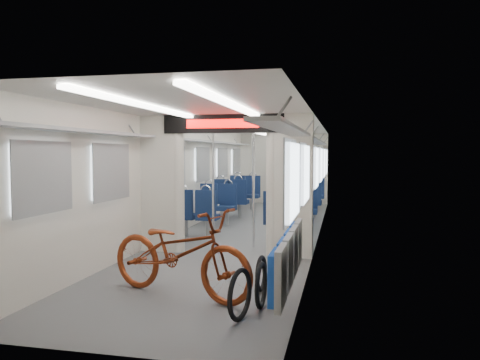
{
  "coord_description": "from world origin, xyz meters",
  "views": [
    {
      "loc": [
        1.89,
        -9.47,
        1.68
      ],
      "look_at": [
        0.1,
        -1.22,
        1.19
      ],
      "focal_mm": 35.0,
      "sensor_mm": 36.0,
      "label": 1
    }
  ],
  "objects_px": {
    "seat_bay_near_right": "(293,209)",
    "bike_hoop_c": "(261,275)",
    "seat_bay_far_right": "(306,193)",
    "seat_bay_far_left": "(238,193)",
    "stanchion_near_left": "(213,183)",
    "stanchion_near_right": "(254,183)",
    "stanchion_far_right": "(278,175)",
    "bicycle": "(180,252)",
    "flip_bench": "(289,257)",
    "stanchion_far_left": "(253,174)",
    "seat_bay_near_left": "(207,206)",
    "bike_hoop_a": "(240,297)",
    "bike_hoop_b": "(261,288)"
  },
  "relations": [
    {
      "from": "stanchion_near_left",
      "to": "stanchion_far_left",
      "type": "relative_size",
      "value": 1.0
    },
    {
      "from": "stanchion_far_right",
      "to": "seat_bay_far_left",
      "type": "bearing_deg",
      "value": 131.04
    },
    {
      "from": "bike_hoop_c",
      "to": "seat_bay_far_right",
      "type": "relative_size",
      "value": 0.2
    },
    {
      "from": "seat_bay_far_right",
      "to": "stanchion_near_left",
      "type": "height_order",
      "value": "stanchion_near_left"
    },
    {
      "from": "flip_bench",
      "to": "stanchion_far_right",
      "type": "height_order",
      "value": "stanchion_far_right"
    },
    {
      "from": "seat_bay_near_right",
      "to": "stanchion_far_left",
      "type": "height_order",
      "value": "stanchion_far_left"
    },
    {
      "from": "bicycle",
      "to": "seat_bay_far_left",
      "type": "bearing_deg",
      "value": 26.39
    },
    {
      "from": "seat_bay_far_left",
      "to": "seat_bay_near_left",
      "type": "bearing_deg",
      "value": -90.0
    },
    {
      "from": "bike_hoop_b",
      "to": "stanchion_far_left",
      "type": "bearing_deg",
      "value": 101.54
    },
    {
      "from": "seat_bay_far_right",
      "to": "flip_bench",
      "type": "bearing_deg",
      "value": -87.02
    },
    {
      "from": "seat_bay_far_right",
      "to": "stanchion_far_right",
      "type": "height_order",
      "value": "stanchion_far_right"
    },
    {
      "from": "seat_bay_far_right",
      "to": "stanchion_far_right",
      "type": "distance_m",
      "value": 1.93
    },
    {
      "from": "bike_hoop_a",
      "to": "seat_bay_near_left",
      "type": "relative_size",
      "value": 0.28
    },
    {
      "from": "bike_hoop_c",
      "to": "bike_hoop_b",
      "type": "bearing_deg",
      "value": -80.38
    },
    {
      "from": "flip_bench",
      "to": "seat_bay_near_left",
      "type": "distance_m",
      "value": 5.3
    },
    {
      "from": "flip_bench",
      "to": "bike_hoop_c",
      "type": "height_order",
      "value": "flip_bench"
    },
    {
      "from": "bike_hoop_a",
      "to": "seat_bay_far_left",
      "type": "height_order",
      "value": "seat_bay_far_left"
    },
    {
      "from": "bike_hoop_b",
      "to": "stanchion_near_left",
      "type": "bearing_deg",
      "value": 114.33
    },
    {
      "from": "bicycle",
      "to": "stanchion_near_right",
      "type": "bearing_deg",
      "value": 12.77
    },
    {
      "from": "stanchion_far_left",
      "to": "seat_bay_near_right",
      "type": "bearing_deg",
      "value": -56.94
    },
    {
      "from": "stanchion_far_right",
      "to": "stanchion_near_left",
      "type": "bearing_deg",
      "value": -102.47
    },
    {
      "from": "bike_hoop_b",
      "to": "seat_bay_near_right",
      "type": "height_order",
      "value": "seat_bay_near_right"
    },
    {
      "from": "bike_hoop_c",
      "to": "seat_bay_far_left",
      "type": "bearing_deg",
      "value": 104.74
    },
    {
      "from": "stanchion_near_right",
      "to": "bike_hoop_c",
      "type": "bearing_deg",
      "value": -77.42
    },
    {
      "from": "bike_hoop_c",
      "to": "stanchion_far_left",
      "type": "xyz_separation_m",
      "value": [
        -1.2,
        5.76,
        0.95
      ]
    },
    {
      "from": "flip_bench",
      "to": "bike_hoop_c",
      "type": "xyz_separation_m",
      "value": [
        -0.4,
        0.62,
        -0.38
      ]
    },
    {
      "from": "bike_hoop_c",
      "to": "stanchion_far_left",
      "type": "height_order",
      "value": "stanchion_far_left"
    },
    {
      "from": "bicycle",
      "to": "seat_bay_near_right",
      "type": "bearing_deg",
      "value": 7.51
    },
    {
      "from": "bicycle",
      "to": "bike_hoop_c",
      "type": "bearing_deg",
      "value": -47.45
    },
    {
      "from": "flip_bench",
      "to": "bicycle",
      "type": "bearing_deg",
      "value": 170.22
    },
    {
      "from": "seat_bay_far_right",
      "to": "seat_bay_near_right",
      "type": "bearing_deg",
      "value": -90.0
    },
    {
      "from": "seat_bay_near_left",
      "to": "bicycle",
      "type": "bearing_deg",
      "value": -77.71
    },
    {
      "from": "flip_bench",
      "to": "seat_bay_near_left",
      "type": "xyz_separation_m",
      "value": [
        -2.29,
        4.78,
        -0.06
      ]
    },
    {
      "from": "bike_hoop_a",
      "to": "stanchion_near_left",
      "type": "height_order",
      "value": "stanchion_near_left"
    },
    {
      "from": "stanchion_near_left",
      "to": "stanchion_near_right",
      "type": "xyz_separation_m",
      "value": [
        0.71,
        0.14,
        0.0
      ]
    },
    {
      "from": "seat_bay_near_right",
      "to": "bike_hoop_c",
      "type": "bearing_deg",
      "value": -89.7
    },
    {
      "from": "bike_hoop_a",
      "to": "stanchion_near_right",
      "type": "height_order",
      "value": "stanchion_near_right"
    },
    {
      "from": "stanchion_far_left",
      "to": "seat_bay_near_left",
      "type": "bearing_deg",
      "value": -113.41
    },
    {
      "from": "seat_bay_far_left",
      "to": "stanchion_near_left",
      "type": "height_order",
      "value": "stanchion_near_left"
    },
    {
      "from": "stanchion_near_right",
      "to": "stanchion_far_right",
      "type": "bearing_deg",
      "value": 89.88
    },
    {
      "from": "bike_hoop_b",
      "to": "bicycle",
      "type": "bearing_deg",
      "value": 166.96
    },
    {
      "from": "bicycle",
      "to": "flip_bench",
      "type": "distance_m",
      "value": 1.32
    },
    {
      "from": "stanchion_far_left",
      "to": "stanchion_far_right",
      "type": "height_order",
      "value": "same"
    },
    {
      "from": "stanchion_near_right",
      "to": "stanchion_far_left",
      "type": "bearing_deg",
      "value": 101.06
    },
    {
      "from": "flip_bench",
      "to": "stanchion_far_left",
      "type": "distance_m",
      "value": 6.6
    },
    {
      "from": "seat_bay_far_left",
      "to": "stanchion_near_right",
      "type": "xyz_separation_m",
      "value": [
        1.31,
        -4.6,
        0.6
      ]
    },
    {
      "from": "seat_bay_near_left",
      "to": "seat_bay_near_right",
      "type": "distance_m",
      "value": 1.88
    },
    {
      "from": "seat_bay_near_left",
      "to": "stanchion_near_right",
      "type": "height_order",
      "value": "stanchion_near_right"
    },
    {
      "from": "bike_hoop_a",
      "to": "seat_bay_far_left",
      "type": "relative_size",
      "value": 0.25
    },
    {
      "from": "seat_bay_far_left",
      "to": "bike_hoop_b",
      "type": "bearing_deg",
      "value": -75.66
    }
  ]
}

